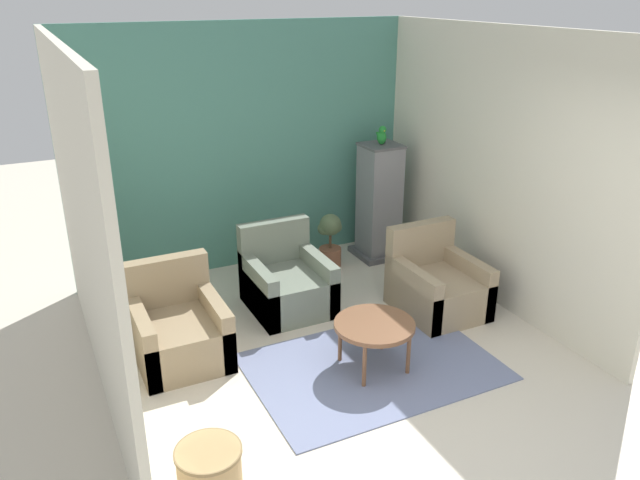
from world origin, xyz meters
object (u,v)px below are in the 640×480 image
Objects in this scene: armchair_right at (436,286)px; potted_plant at (330,238)px; armchair_middle at (287,283)px; birdcage at (379,203)px; wicker_basket at (209,468)px; armchair_left at (178,331)px; parrot at (382,136)px; coffee_table at (374,327)px.

armchair_right reaches higher than potted_plant.
birdcage reaches higher than armchair_middle.
potted_plant reaches higher than wicker_basket.
birdcage is 0.75m from potted_plant.
armchair_left is 1.33× the size of potted_plant.
parrot is at bearing 26.21° from armchair_middle.
armchair_right is at bearing 29.65° from coffee_table.
coffee_table is 1.74m from armchair_left.
armchair_left is at bearing -159.82° from armchair_middle.
armchair_middle is (-1.35, 0.73, 0.00)m from armchair_right.
coffee_table is 1.29m from armchair_right.
armchair_right is 1.33× the size of potted_plant.
armchair_middle is 0.62× the size of birdcage.
armchair_left is at bearing -150.74° from potted_plant.
parrot reaches higher than armchair_left.
birdcage is at bearing 82.38° from armchair_right.
parrot is at bearing 58.32° from coffee_table.
coffee_table is 0.81× the size of armchair_right.
potted_plant is (-0.68, -0.04, -1.15)m from parrot.
wicker_basket is (-2.33, -2.85, -0.18)m from potted_plant.
birdcage is 4.20m from wicker_basket.
coffee_table is 1.57× the size of wicker_basket.
armchair_middle reaches higher than potted_plant.
parrot is (1.55, 0.76, 1.23)m from armchair_middle.
potted_plant is at bearing 39.84° from armchair_middle.
armchair_left and armchair_right have the same top height.
potted_plant is (0.63, 2.09, -0.05)m from coffee_table.
parrot is at bearing 82.39° from armchair_right.
armchair_right is 3.89× the size of parrot.
potted_plant reaches higher than coffee_table.
parrot is (2.79, 1.22, 1.23)m from armchair_left.
potted_plant is 3.69m from wicker_basket.
wicker_basket is at bearing -129.24° from potted_plant.
parrot is 1.33m from potted_plant.
wicker_basket is at bearing -153.58° from armchair_right.
potted_plant is (-0.48, 1.46, 0.08)m from armchair_right.
parrot reaches higher than potted_plant.
wicker_basket is (-3.01, -2.89, -0.51)m from birdcage.
armchair_middle is 2.12m from parrot.
coffee_table is at bearing 24.20° from wicker_basket.
armchair_left is 1.00× the size of armchair_middle.
birdcage is at bearing -90.00° from parrot.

